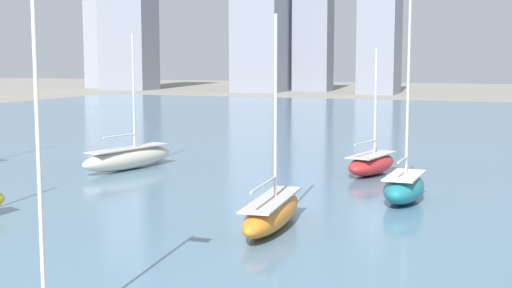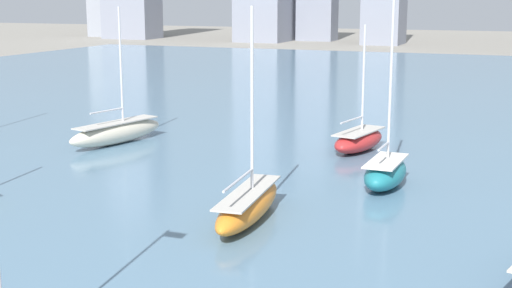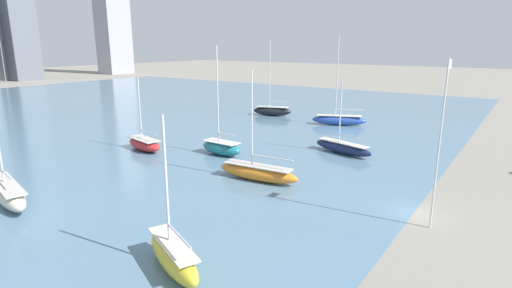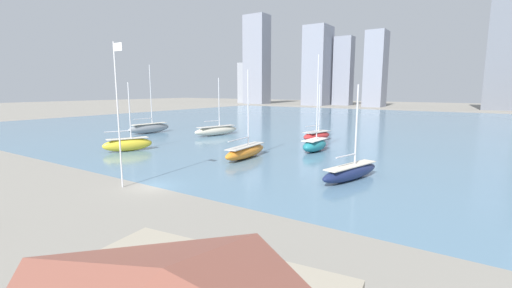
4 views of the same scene
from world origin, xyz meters
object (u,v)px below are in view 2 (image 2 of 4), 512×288
object	(u,v)px
sailboat_teal	(386,172)
sailboat_orange	(248,204)
sailboat_cream	(117,132)
sailboat_red	(359,140)

from	to	relation	value
sailboat_teal	sailboat_orange	xyz separation A→B (m)	(-5.73, -9.81, -0.12)
sailboat_teal	sailboat_cream	bearing A→B (deg)	168.30
sailboat_cream	sailboat_red	bearing A→B (deg)	26.16
sailboat_orange	sailboat_red	size ratio (longest dim) A/B	1.17
sailboat_red	sailboat_teal	bearing A→B (deg)	-56.02
sailboat_teal	sailboat_orange	distance (m)	11.36
sailboat_orange	sailboat_cream	bearing A→B (deg)	134.77
sailboat_cream	sailboat_orange	bearing A→B (deg)	-27.14
sailboat_cream	sailboat_teal	xyz separation A→B (m)	(24.17, -5.78, 0.05)
sailboat_cream	sailboat_teal	bearing A→B (deg)	-0.37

